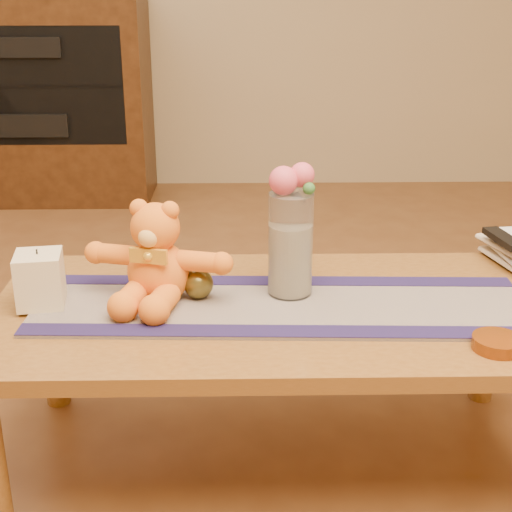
{
  "coord_description": "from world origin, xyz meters",
  "views": [
    {
      "loc": [
        -0.08,
        -1.65,
        1.22
      ],
      "look_at": [
        -0.05,
        0.0,
        0.58
      ],
      "focal_mm": 51.87,
      "sensor_mm": 36.0,
      "label": 1
    }
  ],
  "objects_px": {
    "pillar_candle": "(40,279)",
    "glass_vase": "(291,244)",
    "book_bottom": "(499,263)",
    "bronze_ball": "(198,284)",
    "amber_dish": "(497,343)",
    "tv_remote": "(504,239)",
    "teddy_bear": "(157,252)"
  },
  "relations": [
    {
      "from": "pillar_candle",
      "to": "book_bottom",
      "type": "distance_m",
      "value": 1.22
    },
    {
      "from": "pillar_candle",
      "to": "tv_remote",
      "type": "height_order",
      "value": "pillar_candle"
    },
    {
      "from": "bronze_ball",
      "to": "tv_remote",
      "type": "bearing_deg",
      "value": 13.71
    },
    {
      "from": "teddy_bear",
      "to": "pillar_candle",
      "type": "bearing_deg",
      "value": -158.62
    },
    {
      "from": "book_bottom",
      "to": "tv_remote",
      "type": "bearing_deg",
      "value": -93.0
    },
    {
      "from": "bronze_ball",
      "to": "book_bottom",
      "type": "relative_size",
      "value": 0.33
    },
    {
      "from": "amber_dish",
      "to": "tv_remote",
      "type": "bearing_deg",
      "value": 70.93
    },
    {
      "from": "teddy_bear",
      "to": "bronze_ball",
      "type": "distance_m",
      "value": 0.13
    },
    {
      "from": "pillar_candle",
      "to": "amber_dish",
      "type": "distance_m",
      "value": 1.07
    },
    {
      "from": "pillar_candle",
      "to": "glass_vase",
      "type": "height_order",
      "value": "glass_vase"
    },
    {
      "from": "pillar_candle",
      "to": "glass_vase",
      "type": "distance_m",
      "value": 0.61
    },
    {
      "from": "glass_vase",
      "to": "book_bottom",
      "type": "distance_m",
      "value": 0.63
    },
    {
      "from": "bronze_ball",
      "to": "tv_remote",
      "type": "height_order",
      "value": "tv_remote"
    },
    {
      "from": "book_bottom",
      "to": "tv_remote",
      "type": "height_order",
      "value": "tv_remote"
    },
    {
      "from": "tv_remote",
      "to": "amber_dish",
      "type": "relative_size",
      "value": 1.46
    },
    {
      "from": "pillar_candle",
      "to": "bronze_ball",
      "type": "relative_size",
      "value": 1.75
    },
    {
      "from": "tv_remote",
      "to": "bronze_ball",
      "type": "bearing_deg",
      "value": -176.52
    },
    {
      "from": "glass_vase",
      "to": "amber_dish",
      "type": "relative_size",
      "value": 2.38
    },
    {
      "from": "glass_vase",
      "to": "bronze_ball",
      "type": "relative_size",
      "value": 3.49
    },
    {
      "from": "teddy_bear",
      "to": "bronze_ball",
      "type": "bearing_deg",
      "value": 11.32
    },
    {
      "from": "teddy_bear",
      "to": "amber_dish",
      "type": "bearing_deg",
      "value": -5.55
    },
    {
      "from": "pillar_candle",
      "to": "book_bottom",
      "type": "height_order",
      "value": "pillar_candle"
    },
    {
      "from": "pillar_candle",
      "to": "amber_dish",
      "type": "relative_size",
      "value": 1.19
    },
    {
      "from": "glass_vase",
      "to": "amber_dish",
      "type": "xyz_separation_m",
      "value": [
        0.43,
        -0.29,
        -0.12
      ]
    },
    {
      "from": "glass_vase",
      "to": "tv_remote",
      "type": "xyz_separation_m",
      "value": [
        0.59,
        0.18,
        -0.05
      ]
    },
    {
      "from": "teddy_bear",
      "to": "book_bottom",
      "type": "xyz_separation_m",
      "value": [
        0.92,
        0.21,
        -0.12
      ]
    },
    {
      "from": "amber_dish",
      "to": "teddy_bear",
      "type": "bearing_deg",
      "value": 160.24
    },
    {
      "from": "glass_vase",
      "to": "pillar_candle",
      "type": "bearing_deg",
      "value": -174.79
    },
    {
      "from": "pillar_candle",
      "to": "teddy_bear",
      "type": "bearing_deg",
      "value": 7.17
    },
    {
      "from": "book_bottom",
      "to": "amber_dish",
      "type": "xyz_separation_m",
      "value": [
        -0.16,
        -0.48,
        0.0
      ]
    },
    {
      "from": "tv_remote",
      "to": "amber_dish",
      "type": "xyz_separation_m",
      "value": [
        -0.16,
        -0.47,
        -0.07
      ]
    },
    {
      "from": "teddy_bear",
      "to": "glass_vase",
      "type": "height_order",
      "value": "glass_vase"
    }
  ]
}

